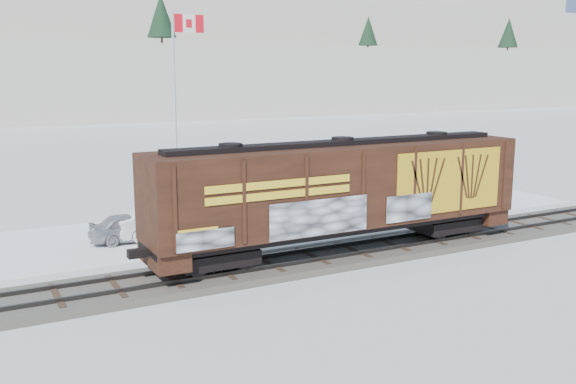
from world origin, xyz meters
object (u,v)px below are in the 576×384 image
car_silver (133,227)px  hopper_railcar (342,189)px  car_white (166,221)px  flagpole (178,136)px  car_dark (339,195)px

car_silver → hopper_railcar: bearing=-129.3°
car_white → hopper_railcar: bearing=-141.8°
hopper_railcar → flagpole: bearing=100.2°
flagpole → car_dark: bearing=-34.3°
car_silver → car_dark: size_ratio=0.73×
car_white → car_dark: car_dark is taller
flagpole → car_white: bearing=-113.9°
hopper_railcar → car_white: size_ratio=3.50×
car_silver → car_dark: (12.23, 1.57, 0.11)m
car_white → car_silver: bearing=93.1°
car_dark → flagpole: bearing=47.9°
flagpole → car_silver: (-4.54, -6.81, -3.36)m
hopper_railcar → car_silver: 9.97m
flagpole → car_dark: flagpole is taller
hopper_railcar → car_white: hopper_railcar is taller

